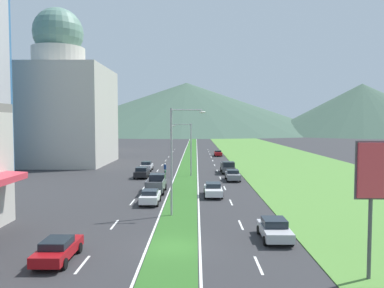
% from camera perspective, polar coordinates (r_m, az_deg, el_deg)
% --- Properties ---
extents(ground_plane, '(600.00, 600.00, 0.00)m').
position_cam_1_polar(ground_plane, '(25.56, -2.85, -15.51)').
color(ground_plane, '#2D2D30').
extents(grass_median, '(3.20, 240.00, 0.06)m').
position_cam_1_polar(grass_median, '(84.57, -0.39, -2.29)').
color(grass_median, '#2D6023').
rests_on(grass_median, ground_plane).
extents(grass_verge_right, '(24.00, 240.00, 0.06)m').
position_cam_1_polar(grass_verge_right, '(86.69, 13.37, -2.25)').
color(grass_verge_right, '#518438').
rests_on(grass_verge_right, ground_plane).
extents(lane_dash_left_2, '(0.16, 2.80, 0.01)m').
position_cam_1_polar(lane_dash_left_2, '(23.68, -16.32, -17.18)').
color(lane_dash_left_2, silver).
rests_on(lane_dash_left_2, ground_plane).
extents(lane_dash_left_3, '(0.16, 2.80, 0.01)m').
position_cam_1_polar(lane_dash_left_3, '(31.54, -11.71, -11.91)').
color(lane_dash_left_3, silver).
rests_on(lane_dash_left_3, ground_plane).
extents(lane_dash_left_4, '(0.16, 2.80, 0.01)m').
position_cam_1_polar(lane_dash_left_4, '(39.67, -9.05, -8.73)').
color(lane_dash_left_4, silver).
rests_on(lane_dash_left_4, ground_plane).
extents(lane_dash_left_5, '(0.16, 2.80, 0.01)m').
position_cam_1_polar(lane_dash_left_5, '(47.94, -7.33, -6.63)').
color(lane_dash_left_5, silver).
rests_on(lane_dash_left_5, ground_plane).
extents(lane_dash_left_6, '(0.16, 2.80, 0.01)m').
position_cam_1_polar(lane_dash_left_6, '(56.29, -6.13, -5.15)').
color(lane_dash_left_6, silver).
rests_on(lane_dash_left_6, ground_plane).
extents(lane_dash_left_7, '(0.16, 2.80, 0.01)m').
position_cam_1_polar(lane_dash_left_7, '(64.68, -5.24, -4.05)').
color(lane_dash_left_7, silver).
rests_on(lane_dash_left_7, ground_plane).
extents(lane_dash_left_8, '(0.16, 2.80, 0.01)m').
position_cam_1_polar(lane_dash_left_8, '(73.10, -4.56, -3.20)').
color(lane_dash_left_8, silver).
rests_on(lane_dash_left_8, ground_plane).
extents(lane_dash_left_9, '(0.16, 2.80, 0.01)m').
position_cam_1_polar(lane_dash_left_9, '(81.55, -4.01, -2.53)').
color(lane_dash_left_9, silver).
rests_on(lane_dash_left_9, ground_plane).
extents(lane_dash_left_10, '(0.16, 2.80, 0.01)m').
position_cam_1_polar(lane_dash_left_10, '(90.00, -3.58, -1.98)').
color(lane_dash_left_10, silver).
rests_on(lane_dash_left_10, ground_plane).
extents(lane_dash_left_11, '(0.16, 2.80, 0.01)m').
position_cam_1_polar(lane_dash_left_11, '(98.47, -3.21, -1.53)').
color(lane_dash_left_11, silver).
rests_on(lane_dash_left_11, ground_plane).
extents(lane_dash_left_12, '(0.16, 2.80, 0.01)m').
position_cam_1_polar(lane_dash_left_12, '(106.95, -2.91, -1.14)').
color(lane_dash_left_12, silver).
rests_on(lane_dash_left_12, ground_plane).
extents(lane_dash_left_13, '(0.16, 2.80, 0.01)m').
position_cam_1_polar(lane_dash_left_13, '(115.44, -2.65, -0.82)').
color(lane_dash_left_13, silver).
rests_on(lane_dash_left_13, ground_plane).
extents(lane_dash_right_2, '(0.16, 2.80, 0.01)m').
position_cam_1_polar(lane_dash_right_2, '(23.02, 10.09, -17.70)').
color(lane_dash_right_2, silver).
rests_on(lane_dash_right_2, ground_plane).
extents(lane_dash_right_3, '(0.16, 2.80, 0.01)m').
position_cam_1_polar(lane_dash_right_3, '(31.05, 7.45, -12.11)').
color(lane_dash_right_3, silver).
rests_on(lane_dash_right_3, ground_plane).
extents(lane_dash_right_4, '(0.16, 2.80, 0.01)m').
position_cam_1_polar(lane_dash_right_4, '(39.29, 5.96, -8.83)').
color(lane_dash_right_4, silver).
rests_on(lane_dash_right_4, ground_plane).
extents(lane_dash_right_5, '(0.16, 2.80, 0.01)m').
position_cam_1_polar(lane_dash_right_5, '(47.62, 5.00, -6.68)').
color(lane_dash_right_5, silver).
rests_on(lane_dash_right_5, ground_plane).
extents(lane_dash_right_6, '(0.16, 2.80, 0.01)m').
position_cam_1_polar(lane_dash_right_6, '(56.02, 4.33, -5.18)').
color(lane_dash_right_6, silver).
rests_on(lane_dash_right_6, ground_plane).
extents(lane_dash_right_7, '(0.16, 2.80, 0.01)m').
position_cam_1_polar(lane_dash_right_7, '(64.44, 3.84, -4.07)').
color(lane_dash_right_7, silver).
rests_on(lane_dash_right_7, ground_plane).
extents(lane_dash_right_8, '(0.16, 2.80, 0.01)m').
position_cam_1_polar(lane_dash_right_8, '(72.89, 3.47, -3.21)').
color(lane_dash_right_8, silver).
rests_on(lane_dash_right_8, ground_plane).
extents(lane_dash_right_9, '(0.16, 2.80, 0.01)m').
position_cam_1_polar(lane_dash_right_9, '(81.36, 3.17, -2.54)').
color(lane_dash_right_9, silver).
rests_on(lane_dash_right_9, ground_plane).
extents(lane_dash_right_10, '(0.16, 2.80, 0.01)m').
position_cam_1_polar(lane_dash_right_10, '(89.83, 2.93, -1.99)').
color(lane_dash_right_10, silver).
rests_on(lane_dash_right_10, ground_plane).
extents(lane_dash_right_11, '(0.16, 2.80, 0.01)m').
position_cam_1_polar(lane_dash_right_11, '(98.32, 2.73, -1.53)').
color(lane_dash_right_11, silver).
rests_on(lane_dash_right_11, ground_plane).
extents(lane_dash_right_12, '(0.16, 2.80, 0.01)m').
position_cam_1_polar(lane_dash_right_12, '(106.81, 2.56, -1.15)').
color(lane_dash_right_12, silver).
rests_on(lane_dash_right_12, ground_plane).
extents(lane_dash_right_13, '(0.16, 2.80, 0.01)m').
position_cam_1_polar(lane_dash_right_13, '(115.30, 2.42, -0.82)').
color(lane_dash_right_13, silver).
rests_on(lane_dash_right_13, ground_plane).
extents(edge_line_median_left, '(0.16, 240.00, 0.01)m').
position_cam_1_polar(edge_line_median_left, '(84.62, -1.57, -2.31)').
color(edge_line_median_left, silver).
rests_on(edge_line_median_left, ground_plane).
extents(edge_line_median_right, '(0.16, 240.00, 0.01)m').
position_cam_1_polar(edge_line_median_right, '(84.56, 0.80, -2.31)').
color(edge_line_median_right, silver).
rests_on(edge_line_median_right, ground_plane).
extents(domed_building, '(19.17, 19.17, 30.65)m').
position_cam_1_polar(domed_building, '(79.21, -19.49, 5.70)').
color(domed_building, '#B7B2A8').
rests_on(domed_building, ground_plane).
extents(midrise_colored, '(14.95, 14.95, 24.56)m').
position_cam_1_polar(midrise_colored, '(116.74, -16.62, 5.12)').
color(midrise_colored, silver).
rests_on(midrise_colored, ground_plane).
extents(hill_far_left, '(174.40, 174.40, 25.61)m').
position_cam_1_polar(hill_far_left, '(286.78, -21.87, 3.95)').
color(hill_far_left, '#516B56').
rests_on(hill_far_left, ground_plane).
extents(hill_far_center, '(230.79, 230.79, 40.17)m').
position_cam_1_polar(hill_far_center, '(302.78, -0.84, 5.51)').
color(hill_far_center, '#3D5647').
rests_on(hill_far_center, ground_plane).
extents(hill_far_right, '(129.46, 129.46, 34.01)m').
position_cam_1_polar(hill_far_right, '(273.60, 24.41, 4.82)').
color(hill_far_right, '#3D5647').
rests_on(hill_far_right, ground_plane).
extents(street_lamp_near, '(3.09, 0.42, 9.48)m').
position_cam_1_polar(street_lamp_near, '(32.84, -2.58, -1.57)').
color(street_lamp_near, '#99999E').
rests_on(street_lamp_near, ground_plane).
extents(street_lamp_mid, '(3.03, 0.40, 8.10)m').
position_cam_1_polar(street_lamp_mid, '(57.39, -0.52, -0.22)').
color(street_lamp_mid, '#99999E').
rests_on(street_lamp_mid, ground_plane).
extents(car_0, '(1.91, 4.10, 1.45)m').
position_cam_1_polar(car_0, '(38.50, -6.37, -7.95)').
color(car_0, silver).
rests_on(car_0, ground_plane).
extents(car_1, '(1.91, 4.36, 1.36)m').
position_cam_1_polar(car_1, '(24.46, -19.72, -14.82)').
color(car_1, maroon).
rests_on(car_1, ground_plane).
extents(car_2, '(1.93, 4.26, 1.42)m').
position_cam_1_polar(car_2, '(92.25, 3.99, -1.39)').
color(car_2, maroon).
rests_on(car_2, ground_plane).
extents(car_3, '(2.03, 4.72, 1.49)m').
position_cam_1_polar(car_3, '(42.22, 3.23, -6.91)').
color(car_3, silver).
rests_on(car_3, ground_plane).
extents(car_4, '(2.02, 4.07, 1.62)m').
position_cam_1_polar(car_4, '(56.38, -7.65, -4.32)').
color(car_4, black).
rests_on(car_4, ground_plane).
extents(car_5, '(2.00, 4.58, 1.52)m').
position_cam_1_polar(car_5, '(53.77, 6.21, -4.71)').
color(car_5, slate).
rests_on(car_5, ground_plane).
extents(car_7, '(1.96, 4.03, 1.60)m').
position_cam_1_polar(car_7, '(64.71, -6.93, -3.34)').
color(car_7, '#B2B2B7').
rests_on(car_7, ground_plane).
extents(car_8, '(2.01, 4.12, 1.46)m').
position_cam_1_polar(car_8, '(27.63, 12.44, -12.52)').
color(car_8, '#B2B2B7').
rests_on(car_8, ground_plane).
extents(pickup_truck_0, '(2.18, 5.40, 2.00)m').
position_cam_1_polar(pickup_truck_0, '(61.40, 5.46, -3.52)').
color(pickup_truck_0, '#515459').
rests_on(pickup_truck_0, ground_plane).
extents(pickup_truck_1, '(2.18, 5.40, 2.00)m').
position_cam_1_polar(pickup_truck_1, '(44.75, -5.44, -6.06)').
color(pickup_truck_1, '#515459').
rests_on(pickup_truck_1, ground_plane).
extents(motorcycle_rider, '(0.36, 2.00, 1.80)m').
position_cam_1_polar(motorcycle_rider, '(59.68, -4.12, -3.94)').
color(motorcycle_rider, black).
rests_on(motorcycle_rider, ground_plane).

